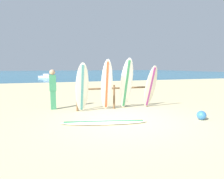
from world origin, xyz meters
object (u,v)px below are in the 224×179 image
(surfboard_leaning_far_left, at_px, (82,88))
(beach_ball, at_px, (202,115))
(surfboard_leaning_left, at_px, (107,85))
(surfboard_leaning_center_left, at_px, (126,84))
(surfboard_rack, at_px, (114,93))
(surfboard_leaning_center, at_px, (150,87))
(beachgoer_standing, at_px, (53,88))
(small_boat_offshore, at_px, (47,76))
(surfboard_lying_on_sand, at_px, (104,122))

(surfboard_leaning_far_left, bearing_deg, beach_ball, -31.41)
(surfboard_leaning_left, relative_size, surfboard_leaning_center_left, 0.97)
(surfboard_leaning_left, bearing_deg, surfboard_rack, 39.34)
(surfboard_leaning_far_left, distance_m, surfboard_leaning_center, 3.04)
(surfboard_leaning_center_left, height_order, beach_ball, surfboard_leaning_center_left)
(beach_ball, bearing_deg, beachgoer_standing, 145.89)
(small_boat_offshore, bearing_deg, surfboard_leaning_far_left, -86.10)
(surfboard_rack, bearing_deg, beachgoer_standing, 165.55)
(surfboard_rack, relative_size, beach_ball, 10.36)
(surfboard_leaning_left, distance_m, surfboard_leaning_center_left, 0.91)
(surfboard_lying_on_sand, xyz_separation_m, beachgoer_standing, (-1.56, 2.69, 0.93))
(surfboard_rack, distance_m, surfboard_leaning_center, 1.64)
(surfboard_leaning_far_left, bearing_deg, surfboard_leaning_left, -1.08)
(surfboard_leaning_center, bearing_deg, beachgoer_standing, 165.01)
(surfboard_leaning_center, xyz_separation_m, beach_ball, (0.80, -2.24, -0.80))
(surfboard_lying_on_sand, bearing_deg, surfboard_rack, 63.10)
(surfboard_leaning_center_left, xyz_separation_m, surfboard_leaning_center, (1.10, -0.17, -0.16))
(surfboard_leaning_center_left, xyz_separation_m, beach_ball, (1.90, -2.41, -0.96))
(surfboard_leaning_center, bearing_deg, small_boat_offshore, 100.30)
(beachgoer_standing, bearing_deg, surfboard_leaning_left, -25.69)
(surfboard_rack, bearing_deg, small_boat_offshore, 97.14)
(surfboard_rack, distance_m, beach_ball, 3.62)
(beachgoer_standing, bearing_deg, surfboard_leaning_center, -14.99)
(beachgoer_standing, bearing_deg, surfboard_rack, -14.45)
(surfboard_leaning_center, bearing_deg, surfboard_lying_on_sand, -148.59)
(beach_ball, bearing_deg, surfboard_leaning_left, 140.39)
(surfboard_leaning_left, distance_m, beachgoer_standing, 2.38)
(surfboard_leaning_left, bearing_deg, beachgoer_standing, 154.31)
(surfboard_rack, distance_m, surfboard_lying_on_sand, 2.37)
(surfboard_lying_on_sand, bearing_deg, beachgoer_standing, 120.16)
(surfboard_leaning_left, bearing_deg, small_boat_offshore, 96.09)
(beachgoer_standing, bearing_deg, surfboard_leaning_far_left, -42.18)
(surfboard_leaning_center_left, distance_m, surfboard_lying_on_sand, 2.54)
(surfboard_lying_on_sand, bearing_deg, beach_ball, -11.07)
(surfboard_rack, xyz_separation_m, surfboard_leaning_center, (1.56, -0.44, 0.26))
(surfboard_leaning_far_left, height_order, beachgoer_standing, surfboard_leaning_far_left)
(surfboard_leaning_far_left, bearing_deg, surfboard_leaning_center, -1.86)
(surfboard_leaning_far_left, xyz_separation_m, small_boat_offshore, (-1.81, 26.55, -0.76))
(surfboard_leaning_far_left, relative_size, surfboard_leaning_center, 1.05)
(surfboard_leaning_left, height_order, surfboard_leaning_center, surfboard_leaning_left)
(small_boat_offshore, xyz_separation_m, beach_ball, (5.64, -28.89, -0.09))
(surfboard_leaning_left, relative_size, beachgoer_standing, 1.24)
(surfboard_rack, relative_size, surfboard_lying_on_sand, 1.16)
(beachgoer_standing, relative_size, small_boat_offshore, 0.61)
(beachgoer_standing, xyz_separation_m, small_boat_offshore, (-0.69, 25.54, -0.71))
(beachgoer_standing, xyz_separation_m, beach_ball, (4.95, -3.35, -0.80))
(small_boat_offshore, bearing_deg, surfboard_rack, -82.86)
(surfboard_rack, distance_m, beachgoer_standing, 2.69)
(surfboard_leaning_center_left, xyz_separation_m, beachgoer_standing, (-3.05, 0.94, -0.16))
(surfboard_leaning_center_left, bearing_deg, surfboard_rack, 149.66)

